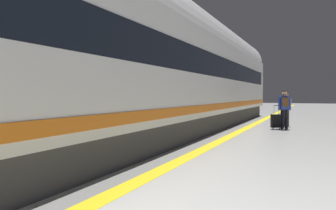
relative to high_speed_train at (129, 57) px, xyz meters
name	(u,v)px	position (x,y,z in m)	size (l,w,h in m)	color
safety_line_strip	(211,145)	(2.07, 1.06, -2.50)	(0.36, 80.00, 0.01)	yellow
tactile_edge_band	(201,145)	(1.76, 1.06, -2.50)	(0.58, 80.00, 0.01)	slate
high_speed_train	(129,57)	(0.00, 0.00, 0.00)	(2.94, 32.93, 4.97)	#38383D
passenger_near	(285,106)	(3.59, 6.75, -1.52)	(0.50, 0.39, 1.66)	black
suitcase_near	(276,121)	(3.26, 6.52, -2.17)	(0.44, 0.38, 1.01)	black
passenger_mid	(286,106)	(3.55, 8.11, -1.60)	(0.46, 0.29, 1.56)	#383842
duffel_bag_mid	(278,123)	(3.23, 7.85, -2.35)	(0.44, 0.26, 0.36)	navy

